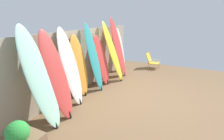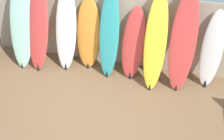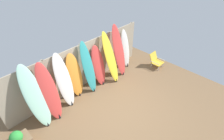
% 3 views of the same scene
% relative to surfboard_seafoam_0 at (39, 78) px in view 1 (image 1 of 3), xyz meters
% --- Properties ---
extents(ground, '(7.68, 7.68, 0.00)m').
position_rel_surfboard_seafoam_0_xyz_m(ground, '(2.09, -1.56, -1.02)').
color(ground, brown).
extents(fence_back, '(6.08, 0.11, 1.80)m').
position_rel_surfboard_seafoam_0_xyz_m(fence_back, '(2.09, 0.45, -0.12)').
color(fence_back, tan).
rests_on(fence_back, ground).
extents(surfboard_seafoam_0, '(0.59, 0.78, 2.06)m').
position_rel_surfboard_seafoam_0_xyz_m(surfboard_seafoam_0, '(0.00, 0.00, 0.00)').
color(surfboard_seafoam_0, '#9ED6BC').
rests_on(surfboard_seafoam_0, ground).
extents(surfboard_red_1, '(0.57, 0.74, 1.93)m').
position_rel_surfboard_seafoam_0_xyz_m(surfboard_red_1, '(0.42, -0.03, -0.07)').
color(surfboard_red_1, '#D13D38').
rests_on(surfboard_red_1, ground).
extents(surfboard_white_2, '(0.52, 0.59, 1.94)m').
position_rel_surfboard_seafoam_0_xyz_m(surfboard_white_2, '(1.04, 0.10, -0.07)').
color(surfboard_white_2, white).
rests_on(surfboard_white_2, ground).
extents(surfboard_orange_3, '(0.58, 0.40, 1.72)m').
position_rel_surfboard_seafoam_0_xyz_m(surfboard_orange_3, '(1.53, 0.20, -0.17)').
color(surfboard_orange_3, orange).
rests_on(surfboard_orange_3, ground).
extents(surfboard_teal_4, '(0.44, 0.55, 2.00)m').
position_rel_surfboard_seafoam_0_xyz_m(surfboard_teal_4, '(2.06, 0.06, -0.03)').
color(surfboard_teal_4, teal).
rests_on(surfboard_teal_4, ground).
extents(surfboard_red_5, '(0.58, 0.60, 1.61)m').
position_rel_surfboard_seafoam_0_xyz_m(surfboard_red_5, '(2.59, 0.11, -0.23)').
color(surfboard_red_5, '#D13D38').
rests_on(surfboard_red_5, ground).
extents(surfboard_yellow_6, '(0.48, 0.82, 2.04)m').
position_rel_surfboard_seafoam_0_xyz_m(surfboard_yellow_6, '(3.08, -0.05, -0.01)').
color(surfboard_yellow_6, yellow).
rests_on(surfboard_yellow_6, ground).
extents(surfboard_red_7, '(0.54, 0.68, 2.16)m').
position_rel_surfboard_seafoam_0_xyz_m(surfboard_red_7, '(3.65, 0.00, 0.05)').
color(surfboard_red_7, '#D13D38').
rests_on(surfboard_red_7, ground).
extents(surfboard_white_8, '(0.47, 0.46, 1.73)m').
position_rel_surfboard_seafoam_0_xyz_m(surfboard_white_8, '(4.26, 0.17, -0.17)').
color(surfboard_white_8, white).
rests_on(surfboard_white_8, ground).
extents(beach_chair, '(0.50, 0.56, 0.64)m').
position_rel_surfboard_seafoam_0_xyz_m(beach_chair, '(5.18, -0.91, -0.70)').
color(beach_chair, silver).
rests_on(beach_chair, ground).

